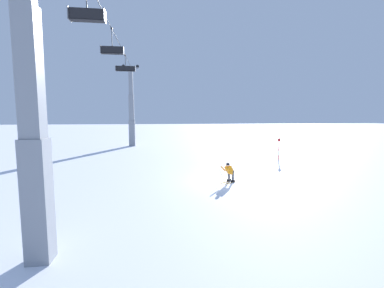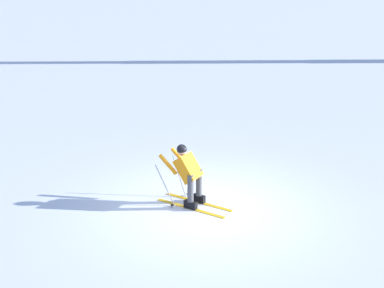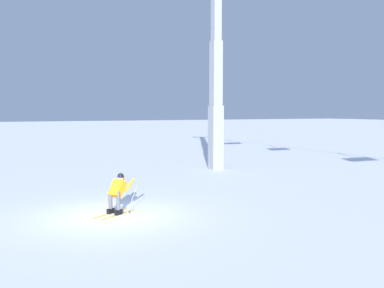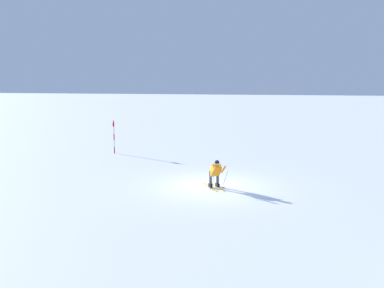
# 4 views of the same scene
# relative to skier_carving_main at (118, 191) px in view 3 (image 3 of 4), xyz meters

# --- Properties ---
(ground_plane) EXTENTS (260.00, 260.00, 0.00)m
(ground_plane) POSITION_rel_skier_carving_main_xyz_m (0.27, -0.37, -0.75)
(ground_plane) COLOR white
(skier_carving_main) EXTENTS (1.33, 1.65, 1.46)m
(skier_carving_main) POSITION_rel_skier_carving_main_xyz_m (0.00, 0.00, 0.00)
(skier_carving_main) COLOR yellow
(skier_carving_main) RESTS_ON ground_plane
(lift_tower_near) EXTENTS (0.68, 2.61, 11.66)m
(lift_tower_near) POSITION_rel_skier_carving_main_xyz_m (-8.36, 8.23, 4.15)
(lift_tower_near) COLOR gray
(lift_tower_near) RESTS_ON ground_plane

